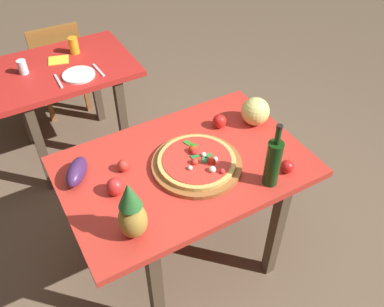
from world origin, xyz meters
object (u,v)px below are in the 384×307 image
at_px(eggplant, 77,172).
at_px(tomato_by_bottle, 123,166).
at_px(pizza_board, 197,164).
at_px(bell_pepper, 115,187).
at_px(background_table, 63,82).
at_px(tomato_beside_pepper, 287,167).
at_px(melon, 255,111).
at_px(fork_utensil, 58,81).
at_px(wine_bottle, 273,162).
at_px(tomato_near_board, 219,121).
at_px(drinking_glass_water, 22,67).
at_px(dinner_plate, 79,75).
at_px(drinking_glass_juice, 74,45).
at_px(knife_utensil, 99,70).
at_px(dining_chair, 58,63).
at_px(napkin_folded, 59,60).
at_px(pizza, 197,161).
at_px(display_table, 185,177).
at_px(pineapple_left, 132,213).

xyz_separation_m(eggplant, tomato_by_bottle, (0.22, -0.06, -0.01)).
relative_size(pizza_board, bell_pepper, 5.01).
distance_m(background_table, tomato_beside_pepper, 1.76).
relative_size(melon, fork_utensil, 0.91).
height_order(wine_bottle, tomato_near_board, wine_bottle).
height_order(bell_pepper, fork_utensil, bell_pepper).
bearing_deg(drinking_glass_water, dinner_plate, -34.98).
bearing_deg(fork_utensil, drinking_glass_juice, 56.77).
bearing_deg(fork_utensil, knife_utensil, 1.03).
bearing_deg(tomato_beside_pepper, drinking_glass_juice, 107.84).
distance_m(dining_chair, pizza_board, 1.95).
distance_m(fork_utensil, napkin_folded, 0.28).
bearing_deg(dining_chair, fork_utensil, 81.08).
distance_m(tomato_beside_pepper, drinking_glass_water, 1.88).
height_order(background_table, eggplant, eggplant).
bearing_deg(dining_chair, dinner_plate, 91.43).
xyz_separation_m(pizza, melon, (0.47, 0.15, 0.04)).
height_order(bell_pepper, drinking_glass_water, drinking_glass_water).
bearing_deg(eggplant, fork_utensil, 79.62).
height_order(dining_chair, wine_bottle, wine_bottle).
relative_size(dining_chair, eggplant, 4.25).
bearing_deg(display_table, drinking_glass_water, 111.40).
relative_size(melon, dinner_plate, 0.74).
distance_m(drinking_glass_juice, knife_utensil, 0.33).
height_order(pineapple_left, knife_utensil, pineapple_left).
relative_size(display_table, napkin_folded, 9.17).
distance_m(tomato_near_board, drinking_glass_juice, 1.33).
xyz_separation_m(melon, fork_utensil, (-0.87, 1.00, -0.08)).
distance_m(pineapple_left, tomato_beside_pepper, 0.84).
xyz_separation_m(dining_chair, bell_pepper, (-0.19, -1.88, 0.34)).
bearing_deg(napkin_folded, display_table, -79.03).
relative_size(drinking_glass_water, dinner_plate, 0.44).
height_order(eggplant, drinking_glass_water, drinking_glass_water).
height_order(dining_chair, pizza, pizza).
bearing_deg(display_table, tomato_beside_pepper, -35.51).
relative_size(background_table, pizza, 2.50).
bearing_deg(tomato_beside_pepper, bell_pepper, 160.02).
bearing_deg(eggplant, background_table, 78.41).
relative_size(pineapple_left, drinking_glass_water, 3.33).
xyz_separation_m(display_table, dinner_plate, (-0.21, 1.10, 0.10)).
bearing_deg(pizza_board, eggplant, 158.35).
distance_m(display_table, tomato_near_board, 0.39).
height_order(tomato_near_board, tomato_by_bottle, tomato_near_board).
bearing_deg(pineapple_left, tomato_near_board, 31.68).
height_order(eggplant, tomato_near_board, eggplant).
bearing_deg(pizza, dinner_plate, 102.54).
height_order(tomato_by_bottle, drinking_glass_juice, drinking_glass_juice).
distance_m(background_table, drinking_glass_water, 0.29).
bearing_deg(tomato_by_bottle, wine_bottle, -36.40).
height_order(pineapple_left, drinking_glass_water, pineapple_left).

